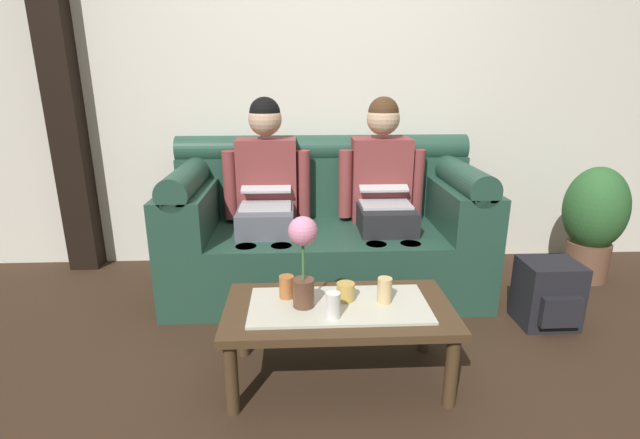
# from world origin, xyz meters

# --- Properties ---
(ground_plane) EXTENTS (14.00, 14.00, 0.00)m
(ground_plane) POSITION_xyz_m (0.00, 0.00, 0.00)
(ground_plane) COLOR #382619
(back_wall_patterned) EXTENTS (6.00, 0.12, 2.90)m
(back_wall_patterned) POSITION_xyz_m (0.00, 1.70, 1.45)
(back_wall_patterned) COLOR silver
(back_wall_patterned) RESTS_ON ground_plane
(timber_pillar) EXTENTS (0.20, 0.20, 2.90)m
(timber_pillar) POSITION_xyz_m (-1.73, 1.58, 1.45)
(timber_pillar) COLOR black
(timber_pillar) RESTS_ON ground_plane
(couch) EXTENTS (1.95, 0.88, 0.96)m
(couch) POSITION_xyz_m (-0.00, 1.17, 0.38)
(couch) COLOR #234738
(couch) RESTS_ON ground_plane
(person_left) EXTENTS (0.56, 0.67, 1.22)m
(person_left) POSITION_xyz_m (-0.37, 1.17, 0.66)
(person_left) COLOR #595B66
(person_left) RESTS_ON ground_plane
(person_right) EXTENTS (0.56, 0.67, 1.22)m
(person_right) POSITION_xyz_m (0.37, 1.17, 0.66)
(person_right) COLOR #232326
(person_right) RESTS_ON ground_plane
(coffee_table) EXTENTS (1.01, 0.53, 0.38)m
(coffee_table) POSITION_xyz_m (0.00, 0.14, 0.32)
(coffee_table) COLOR #47331E
(coffee_table) RESTS_ON ground_plane
(flower_vase) EXTENTS (0.12, 0.12, 0.41)m
(flower_vase) POSITION_xyz_m (-0.16, 0.13, 0.62)
(flower_vase) COLOR brown
(flower_vase) RESTS_ON coffee_table
(cup_near_left) EXTENTS (0.06, 0.06, 0.11)m
(cup_near_left) POSITION_xyz_m (0.20, 0.15, 0.43)
(cup_near_left) COLOR #DBB77A
(cup_near_left) RESTS_ON coffee_table
(cup_near_right) EXTENTS (0.07, 0.07, 0.10)m
(cup_near_right) POSITION_xyz_m (-0.23, 0.22, 0.43)
(cup_near_right) COLOR #B26633
(cup_near_right) RESTS_ON coffee_table
(cup_far_center) EXTENTS (0.06, 0.06, 0.11)m
(cup_far_center) POSITION_xyz_m (-0.03, 0.02, 0.43)
(cup_far_center) COLOR white
(cup_far_center) RESTS_ON coffee_table
(cup_far_left) EXTENTS (0.08, 0.08, 0.08)m
(cup_far_left) POSITION_xyz_m (0.03, 0.18, 0.42)
(cup_far_left) COLOR gold
(cup_far_left) RESTS_ON coffee_table
(backpack_right) EXTENTS (0.31, 0.30, 0.37)m
(backpack_right) POSITION_xyz_m (1.21, 0.57, 0.18)
(backpack_right) COLOR black
(backpack_right) RESTS_ON ground_plane
(potted_plant) EXTENTS (0.40, 0.40, 0.78)m
(potted_plant) POSITION_xyz_m (1.80, 1.17, 0.43)
(potted_plant) COLOR brown
(potted_plant) RESTS_ON ground_plane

